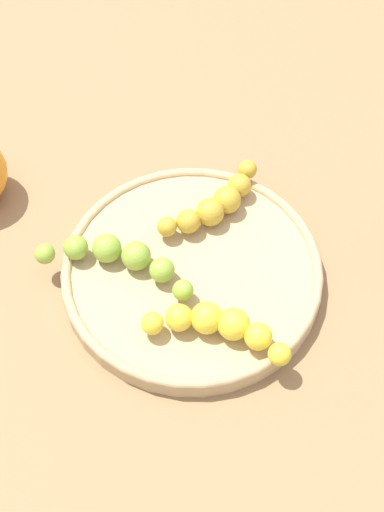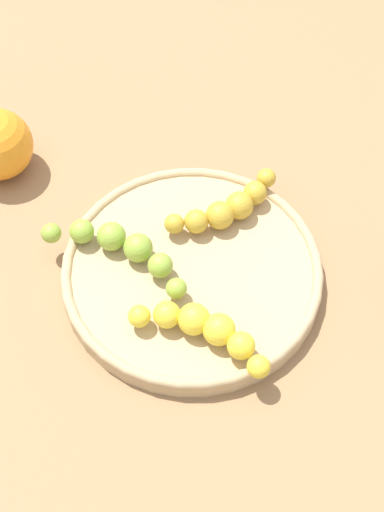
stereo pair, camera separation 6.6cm
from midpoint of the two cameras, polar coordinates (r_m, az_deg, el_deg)
ground_plane at (r=0.69m, az=-2.73°, el=-1.98°), size 2.40×2.40×0.00m
fruit_bowl at (r=0.68m, az=-2.77°, el=-1.43°), size 0.25×0.25×0.02m
banana_green at (r=0.67m, az=-8.69°, el=-0.33°), size 0.08×0.15×0.03m
banana_yellow at (r=0.63m, az=-0.87°, el=-5.87°), size 0.07×0.13×0.03m
banana_spotted at (r=0.70m, az=-0.76°, el=4.06°), size 0.09×0.11×0.03m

